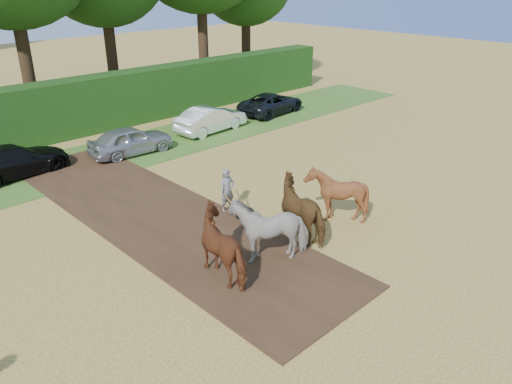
# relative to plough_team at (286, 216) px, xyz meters

# --- Properties ---
(ground) EXTENTS (120.00, 120.00, 0.00)m
(ground) POSITION_rel_plough_team_xyz_m (-3.43, -2.30, -1.00)
(ground) COLOR gold
(ground) RESTS_ON ground
(earth_strip) EXTENTS (4.50, 17.00, 0.05)m
(earth_strip) POSITION_rel_plough_team_xyz_m (-1.93, 4.70, -0.97)
(earth_strip) COLOR #472D1C
(earth_strip) RESTS_ON ground
(grass_verge) EXTENTS (50.00, 5.00, 0.03)m
(grass_verge) POSITION_rel_plough_team_xyz_m (-3.43, 11.70, -0.98)
(grass_verge) COLOR #38601E
(grass_verge) RESTS_ON ground
(plough_team) EXTENTS (6.71, 4.69, 2.02)m
(plough_team) POSITION_rel_plough_team_xyz_m (0.00, 0.00, 0.00)
(plough_team) COLOR maroon
(plough_team) RESTS_ON ground
(parked_cars) EXTENTS (34.98, 3.59, 1.43)m
(parked_cars) POSITION_rel_plough_team_xyz_m (-2.37, 11.75, -0.31)
(parked_cars) COLOR #B0B2B7
(parked_cars) RESTS_ON ground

